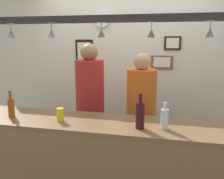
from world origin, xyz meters
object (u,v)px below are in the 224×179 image
person_left_red_shirt (90,101)px  bottle_wine_dark_red (140,115)px  picture_frame_caricature (84,51)px  wall_clock (102,20)px  bottle_beer_amber_tall (11,107)px  drink_can (60,115)px  picture_frame_upper_small (173,43)px  person_middle_orange_shirt (141,110)px  bottle_soda_clear (165,118)px  picture_frame_lower_pair (162,62)px

person_left_red_shirt → bottle_wine_dark_red: 1.04m
picture_frame_caricature → wall_clock: (0.28, -0.01, 0.44)m
bottle_beer_amber_tall → picture_frame_caricature: picture_frame_caricature is taller
person_left_red_shirt → picture_frame_caricature: 0.96m
person_left_red_shirt → bottle_wine_dark_red: size_ratio=5.80×
person_left_red_shirt → drink_can: size_ratio=14.25×
drink_can → picture_frame_upper_small: picture_frame_upper_small is taller
bottle_wine_dark_red → bottle_beer_amber_tall: bearing=178.3°
person_middle_orange_shirt → bottle_soda_clear: size_ratio=7.11×
picture_frame_caricature → bottle_soda_clear: bearing=-50.7°
bottle_soda_clear → picture_frame_upper_small: 1.58m
bottle_wine_dark_red → picture_frame_upper_small: 1.62m
person_left_red_shirt → person_middle_orange_shirt: 0.62m
person_left_red_shirt → picture_frame_lower_pair: (0.81, 0.72, 0.42)m
picture_frame_lower_pair → person_left_red_shirt: bearing=-138.4°
drink_can → person_middle_orange_shirt: bearing=48.9°
person_middle_orange_shirt → picture_frame_lower_pair: size_ratio=5.45×
bottle_beer_amber_tall → person_left_red_shirt: bearing=53.0°
person_middle_orange_shirt → bottle_wine_dark_red: (0.07, -0.78, 0.18)m
person_middle_orange_shirt → bottle_beer_amber_tall: bearing=-147.8°
bottle_wine_dark_red → wall_clock: size_ratio=1.36×
bottle_wine_dark_red → person_middle_orange_shirt: bearing=95.3°
bottle_soda_clear → picture_frame_lower_pair: bearing=93.0°
person_left_red_shirt → picture_frame_upper_small: (0.95, 0.72, 0.68)m
person_middle_orange_shirt → bottle_wine_dark_red: bearing=-84.7°
bottle_beer_amber_tall → drink_can: size_ratio=2.13×
drink_can → person_left_red_shirt: bearing=86.9°
picture_frame_upper_small → drink_can: bearing=-123.7°
person_left_red_shirt → picture_frame_caricature: picture_frame_caricature is taller
bottle_soda_clear → drink_can: bearing=-179.5°
person_middle_orange_shirt → bottle_wine_dark_red: 0.80m
bottle_beer_amber_tall → picture_frame_caricature: 1.55m
person_left_red_shirt → bottle_wine_dark_red: bearing=-48.4°
bottle_beer_amber_tall → bottle_wine_dark_red: bearing=-1.7°
wall_clock → picture_frame_caricature: bearing=178.7°
bottle_soda_clear → wall_clock: (-0.92, 1.46, 0.91)m
bottle_wine_dark_red → picture_frame_lower_pair: picture_frame_lower_pair is taller
bottle_wine_dark_red → picture_frame_caricature: (-1.00, 1.50, 0.44)m
bottle_wine_dark_red → person_left_red_shirt: bearing=131.6°
picture_frame_upper_small → bottle_soda_clear: bearing=-92.2°
bottle_soda_clear → bottle_beer_amber_tall: (-1.45, 0.01, 0.01)m
bottle_beer_amber_tall → bottle_soda_clear: bearing=-0.3°
drink_can → picture_frame_lower_pair: picture_frame_lower_pair is taller
bottle_wine_dark_red → drink_can: bearing=178.4°
bottle_wine_dark_red → bottle_beer_amber_tall: 1.25m
person_middle_orange_shirt → person_left_red_shirt: bearing=180.0°
bottle_beer_amber_tall → picture_frame_lower_pair: picture_frame_lower_pair is taller
picture_frame_upper_small → wall_clock: size_ratio=1.00×
person_left_red_shirt → wall_clock: (-0.03, 0.72, 1.00)m
bottle_wine_dark_red → picture_frame_caricature: 1.85m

